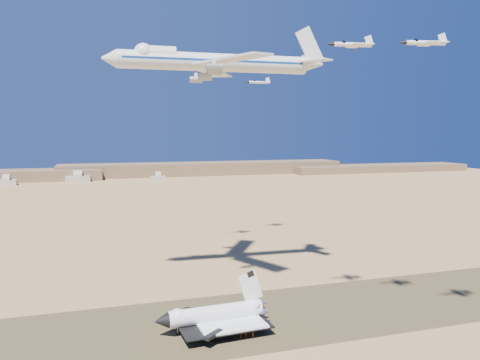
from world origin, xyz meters
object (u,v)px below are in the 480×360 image
object	(u,v)px
carrier_747	(208,62)
chase_jet_f	(259,82)
crew_a	(241,336)
shuttle	(215,316)
chase_jet_a	(352,44)
chase_jet_e	(214,76)
crew_b	(253,335)
crew_c	(246,335)
chase_jet_b	(424,43)

from	to	relation	value
carrier_747	chase_jet_f	bearing A→B (deg)	59.74
crew_a	carrier_747	bearing A→B (deg)	-3.09
shuttle	chase_jet_a	bearing A→B (deg)	-19.88
chase_jet_e	crew_a	bearing A→B (deg)	-95.07
chase_jet_e	carrier_747	bearing A→B (deg)	-101.76
crew_a	chase_jet_f	distance (m)	151.26
shuttle	chase_jet_e	xyz separation A→B (m)	(23.40, 90.12, 85.45)
carrier_747	chase_jet_e	world-z (taller)	carrier_747
carrier_747	crew_b	size ratio (longest dim) A/B	44.64
crew_a	chase_jet_a	bearing A→B (deg)	-97.57
crew_b	crew_a	bearing A→B (deg)	40.57
carrier_747	crew_c	world-z (taller)	carrier_747
chase_jet_a	chase_jet_e	size ratio (longest dim) A/B	1.05
crew_b	crew_c	world-z (taller)	crew_b
carrier_747	crew_c	xyz separation A→B (m)	(0.06, -45.50, -87.84)
crew_a	chase_jet_a	distance (m)	93.67
shuttle	chase_jet_e	bearing A→B (deg)	72.15
shuttle	crew_a	size ratio (longest dim) A/B	21.32
crew_c	shuttle	bearing A→B (deg)	-19.00
crew_a	chase_jet_f	bearing A→B (deg)	-23.22
crew_a	chase_jet_b	world-z (taller)	chase_jet_b
chase_jet_b	chase_jet_f	distance (m)	129.49
crew_b	chase_jet_f	size ratio (longest dim) A/B	0.13
carrier_747	crew_a	world-z (taller)	carrier_747
chase_jet_a	crew_c	bearing A→B (deg)	-177.49
crew_c	chase_jet_e	xyz separation A→B (m)	(15.67, 98.05, 89.39)
crew_c	chase_jet_e	world-z (taller)	chase_jet_e
crew_a	shuttle	bearing A→B (deg)	36.21
carrier_747	crew_a	size ratio (longest dim) A/B	49.82
chase_jet_e	chase_jet_f	world-z (taller)	chase_jet_e
crew_b	chase_jet_e	xyz separation A→B (m)	(13.66, 98.78, 89.29)
crew_a	chase_jet_a	size ratio (longest dim) A/B	0.12
shuttle	chase_jet_f	distance (m)	145.05
crew_b	chase_jet_b	xyz separation A→B (m)	(46.11, -15.20, 86.60)
chase_jet_a	chase_jet_f	xyz separation A→B (m)	(12.59, 117.35, 1.24)
shuttle	chase_jet_b	xyz separation A→B (m)	(55.85, -23.86, 82.76)
crew_c	chase_jet_f	distance (m)	150.71
crew_b	crew_c	size ratio (longest dim) A/B	1.12
shuttle	crew_a	world-z (taller)	shuttle
chase_jet_b	chase_jet_f	world-z (taller)	chase_jet_f
shuttle	chase_jet_b	size ratio (longest dim) A/B	2.57
chase_jet_f	chase_jet_a	bearing A→B (deg)	-97.47
crew_c	chase_jet_a	bearing A→B (deg)	-160.19
crew_c	chase_jet_b	xyz separation A→B (m)	(48.12, -15.93, 86.70)
crew_b	chase_jet_b	distance (m)	99.28
shuttle	crew_b	xyz separation A→B (m)	(9.74, -8.66, -3.84)
shuttle	crew_b	distance (m)	13.59
crew_c	crew_a	bearing A→B (deg)	30.14
chase_jet_a	chase_jet_f	size ratio (longest dim) A/B	0.99
shuttle	chase_jet_a	world-z (taller)	chase_jet_a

